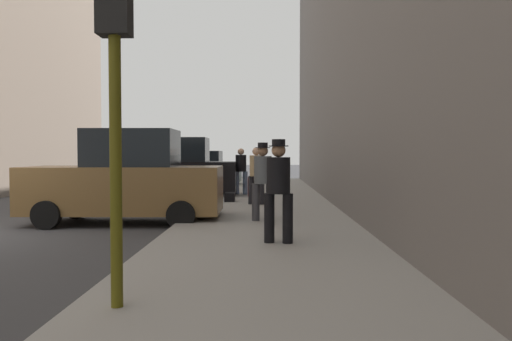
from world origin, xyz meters
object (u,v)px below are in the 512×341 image
object	(u,v)px
parked_bronze_suv	(126,181)
parked_black_suv	(175,171)
pedestrian_in_jeans	(241,169)
pedestrian_with_fedora	(279,186)
rolling_suitcase	(254,186)
duffel_bag	(230,197)
pedestrian_with_beanie	(263,177)
parked_dark_green_sedan	(199,170)
traffic_light	(115,45)
fire_hydrant	(207,199)
pedestrian_in_tan_coat	(256,173)

from	to	relation	value
parked_bronze_suv	parked_black_suv	world-z (taller)	same
parked_bronze_suv	pedestrian_in_jeans	xyz separation A→B (m)	(2.41, 6.68, 0.07)
parked_bronze_suv	pedestrian_with_fedora	xyz separation A→B (m)	(3.56, -3.33, 0.10)
rolling_suitcase	duffel_bag	size ratio (longest dim) A/B	2.36
parked_bronze_suv	pedestrian_with_beanie	distance (m)	3.32
parked_bronze_suv	duffel_bag	bearing A→B (deg)	60.67
rolling_suitcase	parked_bronze_suv	bearing A→B (deg)	-115.74
parked_dark_green_sedan	traffic_light	size ratio (longest dim) A/B	1.18
traffic_light	pedestrian_with_beanie	bearing A→B (deg)	77.43
fire_hydrant	pedestrian_with_fedora	distance (m)	4.81
parked_black_suv	traffic_light	world-z (taller)	traffic_light
parked_dark_green_sedan	pedestrian_with_fedora	size ratio (longest dim) A/B	2.40
traffic_light	rolling_suitcase	world-z (taller)	traffic_light
pedestrian_in_tan_coat	pedestrian_with_fedora	xyz separation A→B (m)	(0.51, -6.41, 0.03)
parked_black_suv	traffic_light	distance (m)	13.56
fire_hydrant	pedestrian_in_tan_coat	size ratio (longest dim) A/B	0.41
pedestrian_in_tan_coat	duffel_bag	bearing A→B (deg)	136.12
pedestrian_with_beanie	pedestrian_with_fedora	distance (m)	2.79
parked_bronze_suv	parked_black_suv	distance (m)	6.41
pedestrian_with_fedora	duffel_bag	world-z (taller)	pedestrian_with_fedora
fire_hydrant	duffel_bag	size ratio (longest dim) A/B	1.60
pedestrian_in_jeans	parked_dark_green_sedan	bearing A→B (deg)	111.38
fire_hydrant	pedestrian_with_beanie	bearing A→B (deg)	-48.32
pedestrian_with_beanie	rolling_suitcase	bearing A→B (deg)	93.24
traffic_light	pedestrian_in_tan_coat	distance (m)	10.20
pedestrian_in_tan_coat	pedestrian_with_fedora	distance (m)	6.43
pedestrian_in_jeans	duffel_bag	xyz separation A→B (m)	(-0.21, -2.77, -0.81)
parked_bronze_suv	traffic_light	size ratio (longest dim) A/B	1.29
parked_black_suv	pedestrian_with_beanie	distance (m)	7.69
pedestrian_with_fedora	rolling_suitcase	size ratio (longest dim) A/B	1.71
pedestrian_in_jeans	pedestrian_with_fedora	world-z (taller)	pedestrian_with_fedora
fire_hydrant	pedestrian_with_fedora	size ratio (longest dim) A/B	0.40
pedestrian_in_jeans	pedestrian_with_beanie	distance (m)	7.28
pedestrian_in_jeans	pedestrian_with_fedora	distance (m)	10.07
parked_bronze_suv	pedestrian_in_jeans	bearing A→B (deg)	70.17
duffel_bag	pedestrian_in_jeans	bearing A→B (deg)	85.58
traffic_light	pedestrian_in_jeans	world-z (taller)	traffic_light
parked_bronze_suv	parked_dark_green_sedan	bearing A→B (deg)	90.00
pedestrian_with_fedora	parked_black_suv	bearing A→B (deg)	110.09
parked_bronze_suv	rolling_suitcase	xyz separation A→B (m)	(2.90, 6.01, -0.54)
pedestrian_in_jeans	pedestrian_in_tan_coat	size ratio (longest dim) A/B	1.00
parked_black_suv	rolling_suitcase	world-z (taller)	parked_black_suv
fire_hydrant	traffic_light	distance (m)	8.32
parked_dark_green_sedan	pedestrian_with_beanie	bearing A→B (deg)	-76.26
traffic_light	pedestrian_in_tan_coat	xyz separation A→B (m)	(1.20, 9.99, -1.65)
pedestrian_with_fedora	rolling_suitcase	distance (m)	9.39
duffel_bag	rolling_suitcase	bearing A→B (deg)	71.48
parked_black_suv	parked_bronze_suv	bearing A→B (deg)	-90.00
parked_black_suv	pedestrian_with_fedora	bearing A→B (deg)	-69.91
parked_dark_green_sedan	traffic_light	xyz separation A→B (m)	(1.85, -19.74, 1.91)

